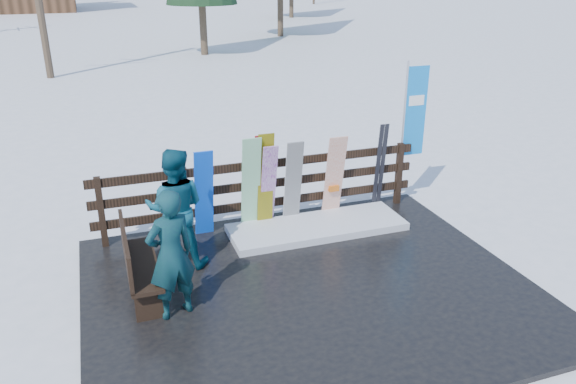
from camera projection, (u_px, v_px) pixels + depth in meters
name	position (u px, v px, depth m)	size (l,w,h in m)	color
ground	(310.00, 291.00, 7.77)	(700.00, 700.00, 0.00)	white
deck	(310.00, 289.00, 7.75)	(6.00, 5.00, 0.08)	black
fence	(262.00, 187.00, 9.41)	(5.60, 0.10, 1.15)	black
snow_patch	(317.00, 227.00, 9.35)	(2.93, 1.00, 0.12)	white
bench	(136.00, 262.00, 7.34)	(0.41, 1.50, 0.97)	black
snowboard_0	(204.00, 194.00, 8.87)	(0.30, 0.03, 1.54)	blue
snowboard_1	(251.00, 184.00, 9.08)	(0.31, 0.03, 1.65)	white
snowboard_2	(265.00, 182.00, 9.15)	(0.26, 0.03, 1.67)	yellow
snowboard_3	(268.00, 186.00, 9.20)	(0.25, 0.03, 1.51)	white
snowboard_4	(293.00, 183.00, 9.33)	(0.29, 0.03, 1.50)	black
snowboard_5	(334.00, 177.00, 9.55)	(0.32, 0.03, 1.53)	white
ski_pair_a	(259.00, 181.00, 9.18)	(0.16, 0.30, 1.64)	#AF151F
ski_pair_b	(380.00, 167.00, 9.87)	(0.17, 0.18, 1.61)	black
rental_flag	(412.00, 117.00, 9.96)	(0.45, 0.04, 2.60)	silver
person_front	(171.00, 255.00, 6.82)	(0.62, 0.41, 1.69)	#0D493F
person_back	(175.00, 208.00, 7.99)	(0.87, 0.68, 1.79)	navy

